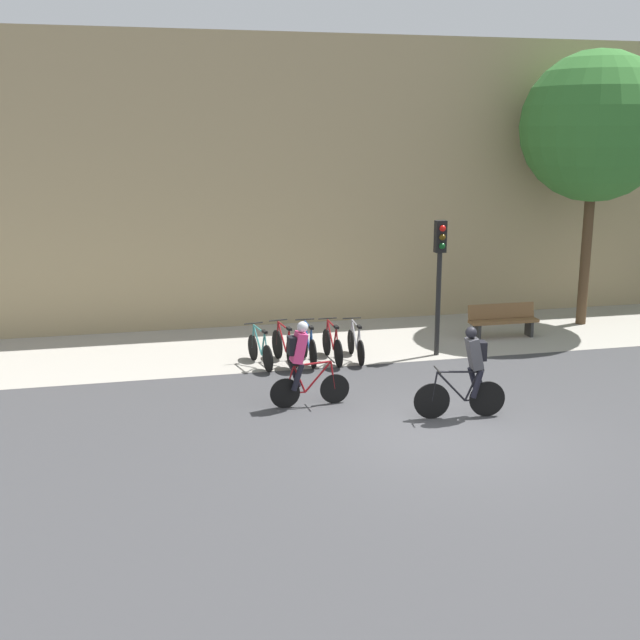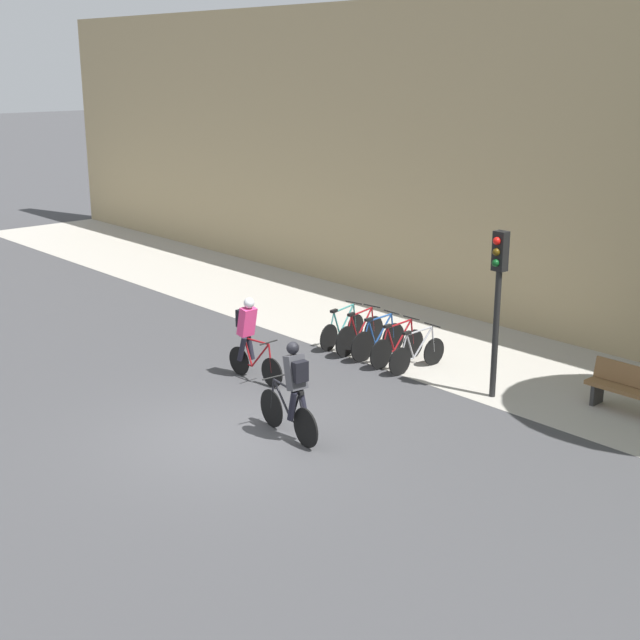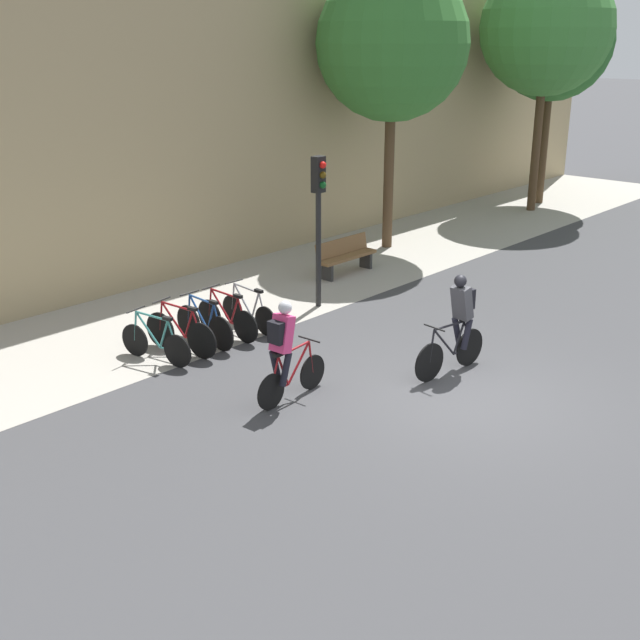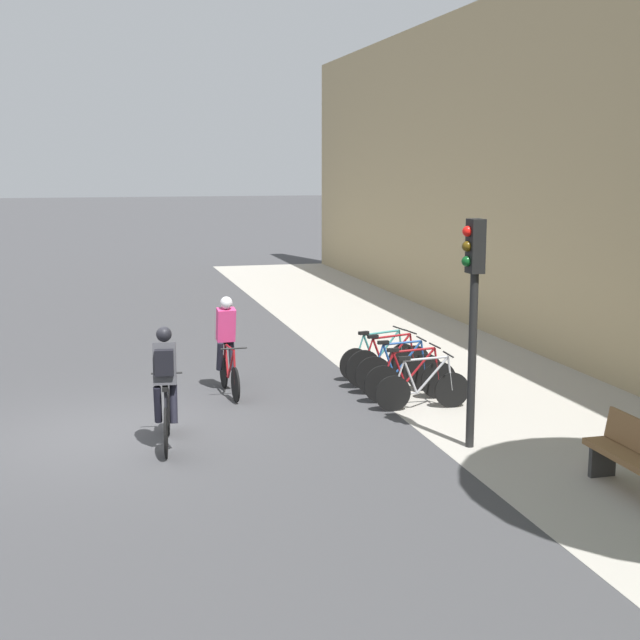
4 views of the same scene
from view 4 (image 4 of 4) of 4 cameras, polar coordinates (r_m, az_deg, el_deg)
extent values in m
plane|color=#3D3D3F|center=(13.93, -12.89, -7.20)|extent=(200.00, 200.00, 0.00)
cube|color=#A39E93|center=(15.61, 12.82, -5.32)|extent=(44.00, 4.50, 0.01)
cylinder|color=black|center=(15.43, -5.43, -4.14)|extent=(0.61, 0.07, 0.61)
cylinder|color=black|center=(16.41, -6.19, -3.30)|extent=(0.61, 0.07, 0.61)
cylinder|color=maroon|center=(15.69, -5.72, -2.84)|extent=(0.57, 0.07, 0.62)
cylinder|color=maroon|center=(16.06, -5.99, -2.60)|extent=(0.27, 0.05, 0.58)
cylinder|color=maroon|center=(15.74, -5.82, -1.75)|extent=(0.77, 0.08, 0.07)
cylinder|color=maroon|center=(16.21, -6.04, -3.48)|extent=(0.41, 0.05, 0.05)
cylinder|color=maroon|center=(16.26, -6.14, -2.42)|extent=(0.22, 0.04, 0.56)
cylinder|color=maroon|center=(15.40, -5.48, -3.06)|extent=(0.12, 0.04, 0.59)
cylinder|color=black|center=(15.37, -5.53, -1.82)|extent=(0.05, 0.46, 0.03)
cube|color=black|center=(16.10, -6.10, -1.40)|extent=(0.20, 0.09, 0.06)
cube|color=#DB3875|center=(15.95, -6.05, -0.30)|extent=(0.34, 0.34, 0.63)
sphere|color=silver|center=(15.80, -6.02, 1.11)|extent=(0.23, 0.23, 0.22)
cylinder|color=black|center=(16.09, -6.43, -2.31)|extent=(0.28, 0.12, 0.56)
cylinder|color=black|center=(16.13, -5.66, -2.26)|extent=(0.24, 0.12, 0.56)
cube|color=black|center=(16.07, -6.15, -0.04)|extent=(0.15, 0.27, 0.36)
cylinder|color=black|center=(13.75, -9.70, -5.80)|extent=(0.70, 0.12, 0.70)
cylinder|color=black|center=(12.70, -9.84, -7.13)|extent=(0.70, 0.12, 0.70)
cylinder|color=black|center=(13.31, -9.78, -5.06)|extent=(0.60, 0.11, 0.63)
cylinder|color=black|center=(12.93, -9.83, -5.59)|extent=(0.28, 0.07, 0.58)
cylinder|color=black|center=(13.13, -9.83, -4.00)|extent=(0.81, 0.13, 0.07)
cylinder|color=black|center=(12.91, -9.80, -6.88)|extent=(0.44, 0.08, 0.05)
cylinder|color=black|center=(12.72, -9.86, -5.81)|extent=(0.23, 0.06, 0.56)
cylinder|color=black|center=(13.63, -9.74, -4.68)|extent=(0.13, 0.05, 0.59)
cylinder|color=black|center=(13.51, -9.78, -3.37)|extent=(0.08, 0.46, 0.03)
cube|color=black|center=(12.73, -9.89, -4.33)|extent=(0.21, 0.10, 0.06)
cube|color=#3D3D42|center=(12.75, -9.92, -2.78)|extent=(0.36, 0.36, 0.63)
sphere|color=black|center=(12.75, -9.96, -0.90)|extent=(0.24, 0.24, 0.22)
cylinder|color=black|center=(12.84, -9.35, -5.32)|extent=(0.29, 0.14, 0.56)
cylinder|color=black|center=(12.85, -10.34, -5.34)|extent=(0.25, 0.14, 0.56)
cube|color=black|center=(12.61, -9.94, -2.70)|extent=(0.17, 0.27, 0.36)
cylinder|color=black|center=(17.35, 5.30, -2.52)|extent=(0.15, 0.62, 0.63)
cylinder|color=black|center=(16.86, 2.23, -2.85)|extent=(0.15, 0.62, 0.63)
cylinder|color=teal|center=(17.12, 4.29, -1.71)|extent=(0.14, 0.57, 0.62)
cylinder|color=teal|center=(16.94, 3.15, -1.88)|extent=(0.09, 0.27, 0.58)
cylinder|color=teal|center=(17.01, 3.96, -0.81)|extent=(0.18, 0.77, 0.07)
cylinder|color=teal|center=(16.96, 2.86, -2.81)|extent=(0.11, 0.42, 0.05)
cylinder|color=teal|center=(16.84, 2.52, -1.91)|extent=(0.07, 0.22, 0.56)
cylinder|color=teal|center=(17.27, 5.19, -1.60)|extent=(0.06, 0.12, 0.59)
cylinder|color=black|center=(17.19, 5.09, -0.53)|extent=(0.46, 0.11, 0.03)
cube|color=black|center=(16.82, 2.81, -0.83)|extent=(0.11, 0.21, 0.06)
cylinder|color=black|center=(16.80, 6.01, -2.81)|extent=(0.14, 0.70, 0.70)
cylinder|color=black|center=(16.32, 2.79, -3.15)|extent=(0.14, 0.70, 0.70)
cylinder|color=maroon|center=(16.57, 4.95, -1.98)|extent=(0.13, 0.57, 0.62)
cylinder|color=maroon|center=(16.40, 3.75, -2.14)|extent=(0.08, 0.27, 0.58)
cylinder|color=maroon|center=(16.46, 4.61, -1.04)|extent=(0.16, 0.77, 0.07)
cylinder|color=maroon|center=(16.42, 3.45, -3.11)|extent=(0.09, 0.42, 0.05)
cylinder|color=maroon|center=(16.31, 3.10, -2.17)|extent=(0.06, 0.22, 0.56)
cylinder|color=maroon|center=(16.72, 5.90, -1.86)|extent=(0.05, 0.12, 0.59)
cylinder|color=black|center=(16.64, 5.79, -0.75)|extent=(0.46, 0.10, 0.03)
cube|color=black|center=(16.28, 3.40, -1.06)|extent=(0.11, 0.21, 0.06)
cylinder|color=black|center=(16.19, 6.72, -3.34)|extent=(0.04, 0.69, 0.69)
cylinder|color=black|center=(15.87, 3.45, -3.56)|extent=(0.04, 0.69, 0.69)
cylinder|color=#1E478C|center=(16.02, 5.64, -2.44)|extent=(0.04, 0.53, 0.62)
cylinder|color=#1E478C|center=(15.90, 4.42, -2.56)|extent=(0.04, 0.25, 0.58)
cylinder|color=#1E478C|center=(15.92, 5.29, -1.46)|extent=(0.04, 0.72, 0.07)
cylinder|color=#1E478C|center=(15.94, 4.11, -3.55)|extent=(0.03, 0.39, 0.05)
cylinder|color=#1E478C|center=(15.84, 3.76, -2.57)|extent=(0.03, 0.21, 0.56)
cylinder|color=#1E478C|center=(16.11, 6.61, -2.35)|extent=(0.04, 0.11, 0.58)
cylinder|color=black|center=(16.03, 6.50, -1.20)|extent=(0.46, 0.03, 0.03)
cube|color=black|center=(15.80, 4.07, -1.44)|extent=(0.08, 0.20, 0.06)
cylinder|color=black|center=(15.70, 7.59, -3.84)|extent=(0.05, 0.66, 0.66)
cylinder|color=black|center=(15.32, 4.00, -4.13)|extent=(0.05, 0.66, 0.66)
cylinder|color=maroon|center=(15.50, 6.41, -2.93)|extent=(0.06, 0.57, 0.62)
cylinder|color=maroon|center=(15.36, 5.08, -3.08)|extent=(0.05, 0.27, 0.58)
cylinder|color=maroon|center=(15.39, 6.04, -1.93)|extent=(0.06, 0.78, 0.07)
cylinder|color=maroon|center=(15.39, 4.73, -4.10)|extent=(0.04, 0.42, 0.05)
cylinder|color=maroon|center=(15.28, 4.35, -3.10)|extent=(0.04, 0.22, 0.56)
cylinder|color=maroon|center=(15.62, 7.47, -2.82)|extent=(0.04, 0.12, 0.59)
cylinder|color=black|center=(15.53, 7.36, -1.64)|extent=(0.46, 0.04, 0.03)
cube|color=black|center=(15.25, 4.69, -1.92)|extent=(0.09, 0.20, 0.06)
cylinder|color=black|center=(15.15, 8.45, -4.47)|extent=(0.06, 0.61, 0.61)
cylinder|color=black|center=(14.83, 4.69, -4.71)|extent=(0.06, 0.61, 0.61)
cylinder|color=#99999E|center=(14.97, 7.21, -3.51)|extent=(0.06, 0.57, 0.62)
cylinder|color=#99999E|center=(14.85, 5.82, -3.64)|extent=(0.05, 0.27, 0.58)
cylinder|color=#99999E|center=(14.87, 6.82, -2.47)|extent=(0.07, 0.77, 0.07)
cylinder|color=#99999E|center=(14.89, 5.46, -4.69)|extent=(0.05, 0.42, 0.05)
cylinder|color=#99999E|center=(14.78, 5.05, -3.66)|extent=(0.04, 0.22, 0.56)
cylinder|color=#99999E|center=(15.07, 8.33, -3.41)|extent=(0.04, 0.12, 0.59)
cylinder|color=black|center=(14.98, 8.21, -2.19)|extent=(0.46, 0.05, 0.03)
cube|color=black|center=(14.74, 5.42, -2.45)|extent=(0.09, 0.20, 0.06)
cylinder|color=black|center=(12.83, 9.75, -0.97)|extent=(0.12, 0.12, 3.30)
cube|color=black|center=(12.65, 9.92, 4.68)|extent=(0.26, 0.20, 0.76)
sphere|color=red|center=(12.58, 9.43, 5.62)|extent=(0.15, 0.15, 0.15)
sphere|color=#4C380A|center=(12.60, 9.40, 4.68)|extent=(0.15, 0.15, 0.15)
sphere|color=#0C4719|center=(12.62, 9.37, 3.73)|extent=(0.15, 0.15, 0.15)
cube|color=brown|center=(11.71, 19.65, -8.55)|extent=(1.88, 0.40, 0.08)
cube|color=#2D2D2D|center=(12.37, 17.62, -8.54)|extent=(0.08, 0.36, 0.45)
camera|label=1|loc=(22.49, -49.50, 9.95)|focal=45.00mm
camera|label=2|loc=(8.70, -96.81, 14.38)|focal=50.00mm
camera|label=3|loc=(24.75, -29.68, 12.51)|focal=45.00mm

